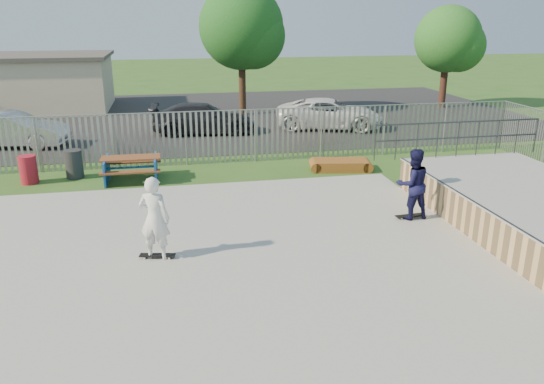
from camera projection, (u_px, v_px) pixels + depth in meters
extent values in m
plane|color=#2E571D|center=(159.00, 278.00, 11.37)|extent=(120.00, 120.00, 0.00)
cube|color=#9F9F9A|center=(158.00, 275.00, 11.34)|extent=(15.00, 12.00, 0.15)
cube|color=tan|center=(527.00, 209.00, 13.87)|extent=(4.00, 7.00, 1.05)
cube|color=#9E9E99|center=(530.00, 189.00, 13.69)|extent=(4.05, 7.05, 0.04)
cylinder|color=#383A3F|center=(460.00, 194.00, 13.33)|extent=(0.06, 7.00, 0.06)
cube|color=brown|center=(131.00, 158.00, 17.80)|extent=(1.95, 0.77, 0.06)
cube|color=brown|center=(130.00, 172.00, 17.29)|extent=(1.95, 0.32, 0.05)
cube|color=brown|center=(133.00, 162.00, 18.50)|extent=(1.95, 0.32, 0.05)
cube|color=#164B97|center=(132.00, 169.00, 17.92)|extent=(1.74, 1.53, 0.80)
cube|color=brown|center=(341.00, 165.00, 19.19)|extent=(1.99, 1.24, 0.37)
cylinder|color=maroon|center=(28.00, 170.00, 17.59)|extent=(0.57, 0.57, 0.95)
cylinder|color=#262729|center=(74.00, 164.00, 18.18)|extent=(0.59, 0.59, 0.98)
cube|color=black|center=(161.00, 117.00, 29.04)|extent=(40.00, 18.00, 0.02)
imported|color=silver|center=(12.00, 130.00, 22.29)|extent=(4.68, 2.29, 1.48)
imported|color=black|center=(203.00, 118.00, 24.92)|extent=(5.00, 2.38, 1.41)
imported|color=white|center=(329.00, 114.00, 25.98)|extent=(5.69, 3.79, 1.45)
cube|color=beige|center=(19.00, 84.00, 30.82)|extent=(10.00, 6.00, 3.00)
cube|color=#4C4742|center=(15.00, 56.00, 30.32)|extent=(10.40, 6.40, 0.20)
cylinder|color=#432B1A|center=(242.00, 78.00, 29.27)|extent=(0.39, 0.39, 4.06)
sphere|color=#1D521C|center=(241.00, 27.00, 28.41)|extent=(4.54, 4.54, 4.54)
cylinder|color=#44251B|center=(444.00, 79.00, 31.65)|extent=(0.41, 0.41, 3.43)
sphere|color=#275F20|center=(448.00, 39.00, 30.93)|extent=(3.84, 3.84, 3.84)
cube|color=black|center=(410.00, 215.00, 14.29)|extent=(0.81, 0.26, 0.02)
cube|color=black|center=(157.00, 255.00, 11.94)|extent=(0.82, 0.36, 0.02)
imported|color=#13123A|center=(412.00, 184.00, 14.01)|extent=(0.98, 0.79, 1.91)
imported|color=white|center=(155.00, 218.00, 11.65)|extent=(0.82, 0.69, 1.91)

